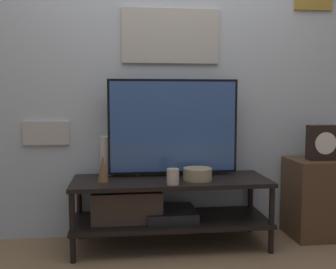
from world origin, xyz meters
The scene contains 10 objects.
ground_plane centered at (0.00, 0.00, 0.00)m, with size 12.00×12.00×0.00m, color #846647.
wall_back centered at (0.00, 0.60, 1.35)m, with size 6.40×0.08×2.70m.
media_console centered at (-0.12, 0.30, 0.32)m, with size 1.43×0.51×0.50m.
television centered at (0.03, 0.41, 0.87)m, with size 0.98×0.05×0.73m.
vase_wide_bowl centered at (0.19, 0.24, 0.54)m, with size 0.21×0.21×0.09m.
vase_tall_ceramic centered at (-0.47, 0.50, 0.65)m, with size 0.10×0.10×0.30m.
vase_slim_bronze centered at (-0.49, 0.25, 0.60)m, with size 0.08×0.08×0.20m.
candle_jar centered at (-0.01, 0.11, 0.56)m, with size 0.09×0.09×0.11m.
side_table centered at (1.13, 0.36, 0.31)m, with size 0.36×0.39×0.61m.
mantel_clock centered at (1.18, 0.33, 0.75)m, with size 0.22×0.11×0.27m.
Camera 1 is at (-0.36, -2.50, 1.09)m, focal length 42.00 mm.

